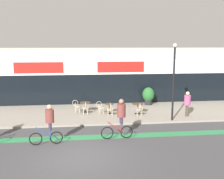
% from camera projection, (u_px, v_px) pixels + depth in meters
% --- Properties ---
extents(ground_plane, '(120.00, 120.00, 0.00)m').
position_uv_depth(ground_plane, '(81.00, 158.00, 11.51)').
color(ground_plane, '#424244').
extents(sidewalk_slab, '(40.00, 5.50, 0.12)m').
position_uv_depth(sidewalk_slab, '(81.00, 114.00, 18.59)').
color(sidewalk_slab, gray).
rests_on(sidewalk_slab, ground).
extents(storefront_facade, '(40.00, 4.06, 4.60)m').
position_uv_depth(storefront_facade, '(81.00, 75.00, 22.82)').
color(storefront_facade, beige).
rests_on(storefront_facade, ground).
extents(bike_lane_stripe, '(36.00, 0.70, 0.01)m').
position_uv_depth(bike_lane_stripe, '(81.00, 137.00, 14.01)').
color(bike_lane_stripe, '#2D844C').
rests_on(bike_lane_stripe, ground).
extents(bistro_table_0, '(0.78, 0.78, 0.72)m').
position_uv_depth(bistro_table_0, '(85.00, 105.00, 18.67)').
color(bistro_table_0, black).
rests_on(bistro_table_0, sidewalk_slab).
extents(bistro_table_1, '(0.62, 0.62, 0.72)m').
position_uv_depth(bistro_table_1, '(109.00, 107.00, 18.28)').
color(bistro_table_1, black).
rests_on(bistro_table_1, sidewalk_slab).
extents(bistro_table_2, '(0.80, 0.80, 0.72)m').
position_uv_depth(bistro_table_2, '(138.00, 106.00, 18.25)').
color(bistro_table_2, black).
rests_on(bistro_table_2, sidewalk_slab).
extents(cafe_chair_0_near, '(0.42, 0.58, 0.90)m').
position_uv_depth(cafe_chair_0_near, '(86.00, 107.00, 18.06)').
color(cafe_chair_0_near, beige).
rests_on(cafe_chair_0_near, sidewalk_slab).
extents(cafe_chair_0_side, '(0.60, 0.45, 0.90)m').
position_uv_depth(cafe_chair_0_side, '(77.00, 105.00, 18.61)').
color(cafe_chair_0_side, beige).
rests_on(cafe_chair_0_side, sidewalk_slab).
extents(cafe_chair_1_near, '(0.42, 0.59, 0.90)m').
position_uv_depth(cafe_chair_1_near, '(110.00, 109.00, 17.67)').
color(cafe_chair_1_near, beige).
rests_on(cafe_chair_1_near, sidewalk_slab).
extents(cafe_chair_1_side, '(0.60, 0.45, 0.90)m').
position_uv_depth(cafe_chair_1_side, '(100.00, 107.00, 18.20)').
color(cafe_chair_1_side, beige).
rests_on(cafe_chair_1_side, sidewalk_slab).
extents(cafe_chair_2_near, '(0.41, 0.58, 0.90)m').
position_uv_depth(cafe_chair_2_near, '(140.00, 109.00, 17.64)').
color(cafe_chair_2_near, beige).
rests_on(cafe_chair_2_near, sidewalk_slab).
extents(planter_pot, '(0.94, 0.94, 1.40)m').
position_uv_depth(planter_pot, '(148.00, 95.00, 20.99)').
color(planter_pot, '#232326').
rests_on(planter_pot, sidewalk_slab).
extents(lamp_post, '(0.26, 0.26, 4.87)m').
position_uv_depth(lamp_post, '(174.00, 76.00, 16.33)').
color(lamp_post, black).
rests_on(lamp_post, sidewalk_slab).
extents(cyclist_1, '(1.64, 0.52, 2.03)m').
position_uv_depth(cyclist_1, '(49.00, 121.00, 12.89)').
color(cyclist_1, black).
rests_on(cyclist_1, ground).
extents(cyclist_2, '(1.71, 0.50, 2.13)m').
position_uv_depth(cyclist_2, '(120.00, 115.00, 13.68)').
color(cyclist_2, black).
rests_on(cyclist_2, ground).
extents(pedestrian_near_end, '(0.49, 0.49, 1.69)m').
position_uv_depth(pedestrian_near_end, '(187.00, 102.00, 17.58)').
color(pedestrian_near_end, '#4C3D2D').
rests_on(pedestrian_near_end, sidewalk_slab).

